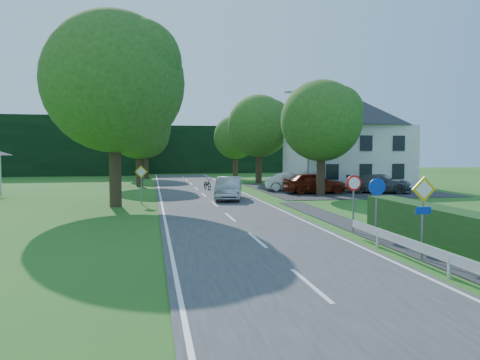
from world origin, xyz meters
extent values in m
cube|color=#343437|center=(0.00, 20.00, 0.02)|extent=(7.00, 80.00, 0.04)
cube|color=black|center=(12.00, 33.00, 0.02)|extent=(14.00, 16.00, 0.04)
cube|color=white|center=(-3.25, 20.00, 0.04)|extent=(0.12, 80.00, 0.01)
cube|color=white|center=(3.25, 20.00, 0.04)|extent=(0.12, 80.00, 0.01)
cube|color=black|center=(8.00, 66.00, 3.50)|extent=(30.00, 5.00, 7.00)
cube|color=silver|center=(14.00, 36.00, 2.80)|extent=(10.00, 8.00, 5.60)
pyramid|color=#232327|center=(14.00, 36.00, 7.10)|extent=(10.60, 8.40, 3.00)
cylinder|color=gray|center=(8.20, 30.00, 4.00)|extent=(0.16, 0.16, 8.00)
cylinder|color=gray|center=(7.40, 30.00, 7.90)|extent=(1.70, 0.10, 0.10)
cube|color=gray|center=(6.50, 30.00, 7.85)|extent=(0.50, 0.18, 0.12)
cylinder|color=gray|center=(4.30, 8.00, 1.20)|extent=(0.07, 0.07, 2.40)
cube|color=yellow|center=(4.30, 7.97, 2.20)|extent=(0.78, 0.04, 0.78)
cube|color=white|center=(4.30, 7.97, 2.20)|extent=(0.57, 0.05, 0.57)
cube|color=#0B34B3|center=(4.30, 7.97, 1.55)|extent=(0.50, 0.04, 0.22)
cylinder|color=gray|center=(4.30, 11.00, 1.10)|extent=(0.07, 0.07, 2.20)
cylinder|color=#0B34B3|center=(4.30, 10.97, 2.05)|extent=(0.64, 0.04, 0.64)
cylinder|color=gray|center=(4.30, 13.00, 1.10)|extent=(0.07, 0.07, 2.20)
cylinder|color=red|center=(4.30, 12.97, 2.05)|extent=(0.64, 0.04, 0.64)
cylinder|color=white|center=(4.30, 12.95, 2.05)|extent=(0.48, 0.04, 0.48)
cylinder|color=gray|center=(-4.50, 25.00, 1.10)|extent=(0.07, 0.07, 2.20)
cube|color=yellow|center=(-4.50, 24.97, 2.05)|extent=(0.78, 0.04, 0.78)
cube|color=white|center=(-4.50, 24.97, 2.05)|extent=(0.57, 0.05, 0.57)
imported|color=#B3B2B7|center=(1.29, 26.34, 0.81)|extent=(2.61, 4.94, 1.55)
imported|color=black|center=(0.80, 34.49, 0.57)|extent=(0.99, 2.10, 1.06)
imported|color=#62190A|center=(8.61, 29.67, 0.86)|extent=(4.96, 2.26, 1.65)
imported|color=#BAB9BE|center=(7.62, 32.16, 0.80)|extent=(4.86, 2.65, 1.52)
imported|color=#414145|center=(13.70, 29.14, 0.76)|extent=(5.34, 3.90, 1.44)
imported|color=#A5A4AB|center=(15.61, 32.28, 0.72)|extent=(5.20, 3.05, 1.36)
imported|color=#A60D0D|center=(9.11, 32.22, 0.89)|extent=(2.30, 2.32, 1.69)
camera|label=1|loc=(-3.85, -4.93, 3.38)|focal=35.00mm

